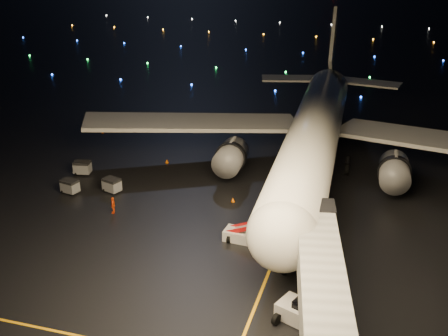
% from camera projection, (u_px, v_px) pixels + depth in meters
% --- Properties ---
extents(lane_centre, '(0.25, 80.00, 0.02)m').
position_uv_depth(lane_centre, '(294.00, 208.00, 59.89)').
color(lane_centre, '#E39E0C').
rests_on(lane_centre, ground).
extents(lane_cross, '(60.00, 0.25, 0.02)m').
position_uv_depth(lane_cross, '(14.00, 322.00, 42.16)').
color(lane_cross, '#E39E0C').
rests_on(lane_cross, ground).
extents(airliner, '(61.49, 58.66, 16.78)m').
position_uv_depth(airliner, '(318.00, 101.00, 68.02)').
color(airliner, white).
rests_on(airliner, ground).
extents(pushback_tug, '(4.62, 3.54, 1.96)m').
position_uv_depth(pushback_tug, '(305.00, 312.00, 41.77)').
color(pushback_tug, beige).
rests_on(pushback_tug, ground).
extents(belt_loader, '(6.84, 2.38, 3.25)m').
position_uv_depth(belt_loader, '(248.00, 226.00, 52.72)').
color(belt_loader, beige).
rests_on(belt_loader, ground).
extents(crew_c, '(0.69, 1.14, 1.82)m').
position_uv_depth(crew_c, '(113.00, 205.00, 58.48)').
color(crew_c, '#FE5110').
rests_on(crew_c, ground).
extents(safety_cone_0, '(0.54, 0.54, 0.50)m').
position_uv_depth(safety_cone_0, '(233.00, 200.00, 61.17)').
color(safety_cone_0, '#F36200').
rests_on(safety_cone_0, ground).
extents(safety_cone_1, '(0.57, 0.57, 0.52)m').
position_uv_depth(safety_cone_1, '(225.00, 169.00, 69.33)').
color(safety_cone_1, '#F36200').
rests_on(safety_cone_1, ground).
extents(safety_cone_2, '(0.46, 0.46, 0.52)m').
position_uv_depth(safety_cone_2, '(167.00, 161.00, 71.65)').
color(safety_cone_2, '#F36200').
rests_on(safety_cone_2, ground).
extents(safety_cone_3, '(0.48, 0.48, 0.45)m').
position_uv_depth(safety_cone_3, '(103.00, 132.00, 82.37)').
color(safety_cone_3, '#F36200').
rests_on(safety_cone_3, ground).
extents(taxiway_lights, '(164.00, 92.00, 0.36)m').
position_uv_depth(taxiway_lights, '(308.00, 48.00, 143.58)').
color(taxiway_lights, black).
rests_on(taxiway_lights, ground).
extents(baggage_cart_0, '(2.23, 1.87, 1.61)m').
position_uv_depth(baggage_cart_0, '(112.00, 185.00, 63.36)').
color(baggage_cart_0, gray).
rests_on(baggage_cart_0, ground).
extents(baggage_cart_1, '(2.10, 1.68, 1.57)m').
position_uv_depth(baggage_cart_1, '(70.00, 186.00, 63.10)').
color(baggage_cart_1, gray).
rests_on(baggage_cart_1, ground).
extents(baggage_cart_2, '(2.14, 1.67, 1.65)m').
position_uv_depth(baggage_cart_2, '(82.00, 168.00, 68.10)').
color(baggage_cart_2, gray).
rests_on(baggage_cart_2, ground).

